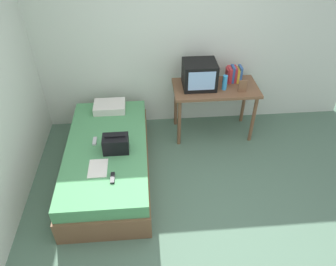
{
  "coord_description": "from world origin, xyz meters",
  "views": [
    {
      "loc": [
        -0.48,
        -2.21,
        3.01
      ],
      "look_at": [
        -0.22,
        0.91,
        0.53
      ],
      "focal_mm": 34.48,
      "sensor_mm": 36.0,
      "label": 1
    }
  ],
  "objects_px": {
    "desk": "(215,93)",
    "book_row": "(234,74)",
    "magazine": "(98,168)",
    "picture_frame": "(243,86)",
    "tv": "(199,75)",
    "handbag": "(116,144)",
    "remote_dark": "(113,178)",
    "pillow": "(110,107)",
    "remote_silver": "(95,141)",
    "water_bottle": "(225,83)",
    "bed": "(108,160)"
  },
  "relations": [
    {
      "from": "bed",
      "to": "desk",
      "type": "bearing_deg",
      "value": 27.84
    },
    {
      "from": "tv",
      "to": "remote_silver",
      "type": "bearing_deg",
      "value": -152.47
    },
    {
      "from": "desk",
      "to": "book_row",
      "type": "height_order",
      "value": "book_row"
    },
    {
      "from": "water_bottle",
      "to": "magazine",
      "type": "height_order",
      "value": "water_bottle"
    },
    {
      "from": "remote_dark",
      "to": "handbag",
      "type": "bearing_deg",
      "value": 87.1
    },
    {
      "from": "book_row",
      "to": "remote_dark",
      "type": "bearing_deg",
      "value": -138.04
    },
    {
      "from": "book_row",
      "to": "remote_silver",
      "type": "bearing_deg",
      "value": -156.24
    },
    {
      "from": "magazine",
      "to": "remote_dark",
      "type": "height_order",
      "value": "remote_dark"
    },
    {
      "from": "remote_dark",
      "to": "magazine",
      "type": "bearing_deg",
      "value": 135.62
    },
    {
      "from": "bed",
      "to": "handbag",
      "type": "distance_m",
      "value": 0.38
    },
    {
      "from": "desk",
      "to": "book_row",
      "type": "relative_size",
      "value": 5.0
    },
    {
      "from": "remote_dark",
      "to": "bed",
      "type": "bearing_deg",
      "value": 101.01
    },
    {
      "from": "book_row",
      "to": "remote_dark",
      "type": "xyz_separation_m",
      "value": [
        -1.63,
        -1.47,
        -0.39
      ]
    },
    {
      "from": "remote_silver",
      "to": "handbag",
      "type": "bearing_deg",
      "value": -33.57
    },
    {
      "from": "pillow",
      "to": "book_row",
      "type": "bearing_deg",
      "value": 4.62
    },
    {
      "from": "bed",
      "to": "tv",
      "type": "height_order",
      "value": "tv"
    },
    {
      "from": "remote_dark",
      "to": "book_row",
      "type": "bearing_deg",
      "value": 41.96
    },
    {
      "from": "tv",
      "to": "handbag",
      "type": "xyz_separation_m",
      "value": [
        -1.11,
        -0.9,
        -0.37
      ]
    },
    {
      "from": "remote_dark",
      "to": "pillow",
      "type": "bearing_deg",
      "value": 94.56
    },
    {
      "from": "pillow",
      "to": "remote_silver",
      "type": "distance_m",
      "value": 0.7
    },
    {
      "from": "tv",
      "to": "handbag",
      "type": "height_order",
      "value": "tv"
    },
    {
      "from": "desk",
      "to": "pillow",
      "type": "relative_size",
      "value": 2.71
    },
    {
      "from": "tv",
      "to": "remote_silver",
      "type": "relative_size",
      "value": 3.06
    },
    {
      "from": "remote_dark",
      "to": "remote_silver",
      "type": "height_order",
      "value": "same"
    },
    {
      "from": "desk",
      "to": "picture_frame",
      "type": "height_order",
      "value": "picture_frame"
    },
    {
      "from": "water_bottle",
      "to": "pillow",
      "type": "xyz_separation_m",
      "value": [
        -1.57,
        0.07,
        -0.34
      ]
    },
    {
      "from": "tv",
      "to": "remote_dark",
      "type": "xyz_separation_m",
      "value": [
        -1.13,
        -1.36,
        -0.46
      ]
    },
    {
      "from": "handbag",
      "to": "magazine",
      "type": "relative_size",
      "value": 1.03
    },
    {
      "from": "remote_silver",
      "to": "remote_dark",
      "type": "bearing_deg",
      "value": -68.58
    },
    {
      "from": "bed",
      "to": "remote_silver",
      "type": "distance_m",
      "value": 0.3
    },
    {
      "from": "desk",
      "to": "picture_frame",
      "type": "bearing_deg",
      "value": -25.0
    },
    {
      "from": "pillow",
      "to": "magazine",
      "type": "xyz_separation_m",
      "value": [
        -0.07,
        -1.16,
        -0.05
      ]
    },
    {
      "from": "pillow",
      "to": "magazine",
      "type": "distance_m",
      "value": 1.16
    },
    {
      "from": "bed",
      "to": "picture_frame",
      "type": "height_order",
      "value": "picture_frame"
    },
    {
      "from": "picture_frame",
      "to": "handbag",
      "type": "xyz_separation_m",
      "value": [
        -1.66,
        -0.72,
        -0.28
      ]
    },
    {
      "from": "water_bottle",
      "to": "magazine",
      "type": "bearing_deg",
      "value": -146.23
    },
    {
      "from": "pillow",
      "to": "remote_dark",
      "type": "height_order",
      "value": "pillow"
    },
    {
      "from": "tv",
      "to": "remote_silver",
      "type": "height_order",
      "value": "tv"
    },
    {
      "from": "magazine",
      "to": "picture_frame",
      "type": "bearing_deg",
      "value": 28.64
    },
    {
      "from": "picture_frame",
      "to": "remote_silver",
      "type": "relative_size",
      "value": 1.15
    },
    {
      "from": "book_row",
      "to": "magazine",
      "type": "distance_m",
      "value": 2.26
    },
    {
      "from": "tv",
      "to": "remote_silver",
      "type": "distance_m",
      "value": 1.63
    },
    {
      "from": "tv",
      "to": "pillow",
      "type": "relative_size",
      "value": 1.03
    },
    {
      "from": "magazine",
      "to": "remote_dark",
      "type": "relative_size",
      "value": 1.86
    },
    {
      "from": "water_bottle",
      "to": "remote_silver",
      "type": "bearing_deg",
      "value": -160.08
    },
    {
      "from": "bed",
      "to": "desk",
      "type": "relative_size",
      "value": 1.72
    },
    {
      "from": "remote_dark",
      "to": "water_bottle",
      "type": "bearing_deg",
      "value": 40.75
    },
    {
      "from": "pillow",
      "to": "remote_dark",
      "type": "xyz_separation_m",
      "value": [
        0.11,
        -1.33,
        -0.04
      ]
    },
    {
      "from": "handbag",
      "to": "remote_dark",
      "type": "bearing_deg",
      "value": -92.9
    },
    {
      "from": "desk",
      "to": "water_bottle",
      "type": "xyz_separation_m",
      "value": [
        0.1,
        -0.07,
        0.2
      ]
    }
  ]
}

